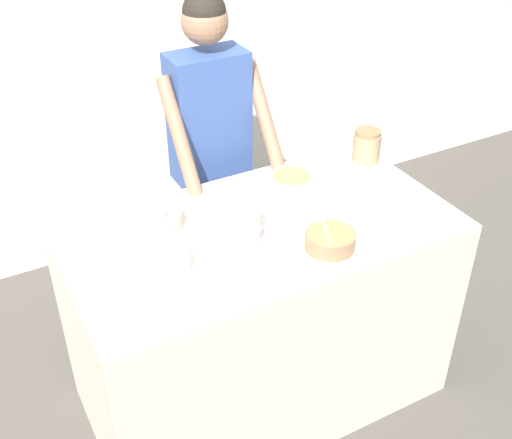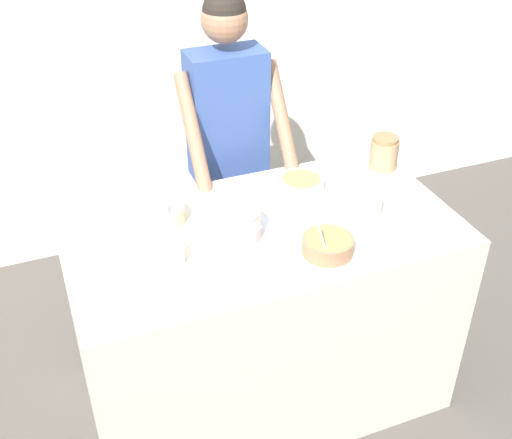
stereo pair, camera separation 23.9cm
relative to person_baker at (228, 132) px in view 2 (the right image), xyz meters
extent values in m
cube|color=silver|center=(-0.08, 0.81, 0.27)|extent=(10.00, 0.05, 2.60)
cube|color=beige|center=(-0.08, -0.63, -0.56)|extent=(1.51, 0.81, 0.92)
cylinder|color=#2D2D38|center=(-0.08, 0.01, -0.63)|extent=(0.10, 0.10, 0.80)
cylinder|color=#2D2D38|center=(0.08, 0.01, -0.63)|extent=(0.10, 0.10, 0.80)
cube|color=#334C8C|center=(0.00, 0.01, 0.08)|extent=(0.35, 0.19, 0.60)
cylinder|color=#8E664C|center=(-0.20, -0.15, 0.07)|extent=(0.06, 0.38, 0.50)
cylinder|color=#8E664C|center=(0.20, -0.15, 0.07)|extent=(0.06, 0.38, 0.50)
sphere|color=#8E664C|center=(0.00, 0.01, 0.51)|extent=(0.20, 0.20, 0.20)
sphere|color=black|center=(0.00, 0.01, 0.54)|extent=(0.18, 0.18, 0.18)
cylinder|color=silver|center=(-0.20, -0.66, -0.10)|extent=(0.32, 0.32, 0.01)
cylinder|color=pink|center=(-0.20, -0.66, -0.07)|extent=(0.18, 0.18, 0.05)
cylinder|color=#F4EABC|center=(-0.20, -0.66, -0.02)|extent=(0.17, 0.17, 0.05)
cylinder|color=pink|center=(-0.20, -0.66, 0.01)|extent=(0.17, 0.17, 0.01)
cylinder|color=white|center=(0.17, -0.44, -0.07)|extent=(0.19, 0.19, 0.06)
cylinder|color=#F2DB4C|center=(0.17, -0.44, -0.05)|extent=(0.16, 0.16, 0.01)
cylinder|color=silver|center=(0.23, -0.43, -0.03)|extent=(0.02, 0.07, 0.13)
cylinder|color=white|center=(-0.52, -0.70, -0.07)|extent=(0.19, 0.19, 0.06)
cylinder|color=white|center=(-0.52, -0.70, -0.05)|extent=(0.16, 0.16, 0.01)
cylinder|color=silver|center=(-0.58, -0.71, -0.01)|extent=(0.02, 0.07, 0.16)
cylinder|color=beige|center=(-0.44, -0.45, -0.07)|extent=(0.19, 0.19, 0.07)
cylinder|color=pink|center=(-0.44, -0.45, -0.04)|extent=(0.16, 0.16, 0.01)
cylinder|color=silver|center=(-0.42, -0.52, -0.02)|extent=(0.08, 0.03, 0.15)
cylinder|color=#936B4C|center=(0.07, -0.87, -0.07)|extent=(0.19, 0.19, 0.06)
cylinder|color=olive|center=(0.07, -0.87, -0.05)|extent=(0.16, 0.16, 0.01)
cylinder|color=silver|center=(0.03, -0.92, -0.01)|extent=(0.05, 0.05, 0.17)
cylinder|color=silver|center=(0.33, -0.73, -0.04)|extent=(0.08, 0.08, 0.12)
cylinder|color=silver|center=(0.18, -0.66, -0.10)|extent=(0.21, 0.21, 0.01)
cylinder|color=#9E7F5B|center=(0.59, -0.39, -0.04)|extent=(0.12, 0.12, 0.13)
cylinder|color=olive|center=(0.59, -0.39, 0.04)|extent=(0.11, 0.11, 0.02)
camera|label=1|loc=(-1.07, -2.42, 1.30)|focal=45.00mm
camera|label=2|loc=(-0.85, -2.52, 1.30)|focal=45.00mm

